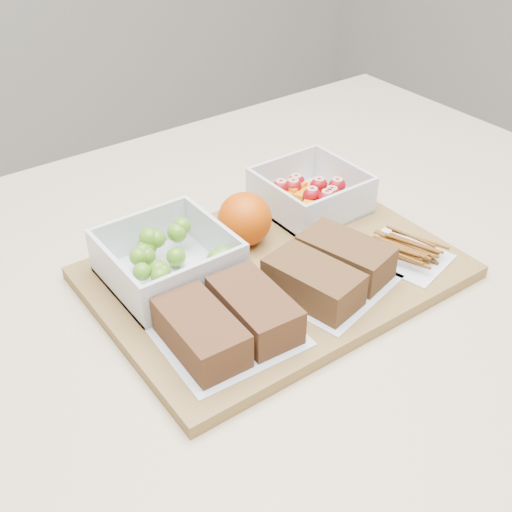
% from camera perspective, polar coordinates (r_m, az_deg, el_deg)
% --- Properties ---
extents(counter, '(1.20, 0.90, 0.90)m').
position_cam_1_polar(counter, '(1.11, 0.80, -20.68)').
color(counter, beige).
rests_on(counter, ground).
extents(cutting_board, '(0.42, 0.30, 0.02)m').
position_cam_1_polar(cutting_board, '(0.78, 1.70, -1.47)').
color(cutting_board, olive).
rests_on(cutting_board, counter).
extents(grape_container, '(0.14, 0.14, 0.06)m').
position_cam_1_polar(grape_container, '(0.75, -7.80, -0.30)').
color(grape_container, silver).
rests_on(grape_container, cutting_board).
extents(fruit_container, '(0.13, 0.13, 0.05)m').
position_cam_1_polar(fruit_container, '(0.88, 4.85, 5.46)').
color(fruit_container, silver).
rests_on(fruit_container, cutting_board).
extents(orange, '(0.07, 0.07, 0.07)m').
position_cam_1_polar(orange, '(0.80, -1.01, 3.29)').
color(orange, '#C34704').
rests_on(orange, cutting_board).
extents(sandwich_bag_left, '(0.15, 0.13, 0.04)m').
position_cam_1_polar(sandwich_bag_left, '(0.66, -2.51, -5.84)').
color(sandwich_bag_left, silver).
rests_on(sandwich_bag_left, cutting_board).
extents(sandwich_bag_center, '(0.16, 0.15, 0.04)m').
position_cam_1_polar(sandwich_bag_center, '(0.74, 6.55, -1.23)').
color(sandwich_bag_center, silver).
rests_on(sandwich_bag_center, cutting_board).
extents(pretzel_bag, '(0.11, 0.12, 0.02)m').
position_cam_1_polar(pretzel_bag, '(0.80, 13.06, 0.57)').
color(pretzel_bag, silver).
rests_on(pretzel_bag, cutting_board).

